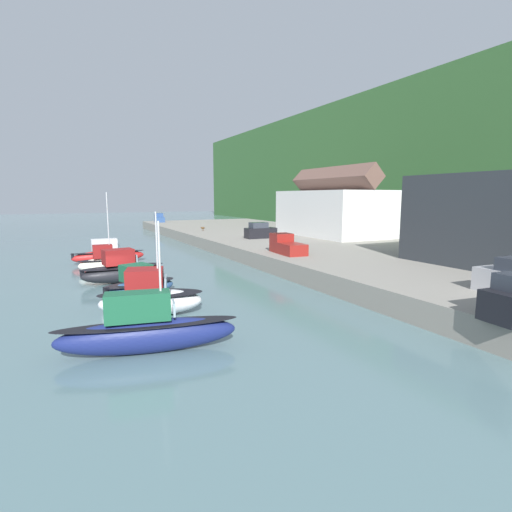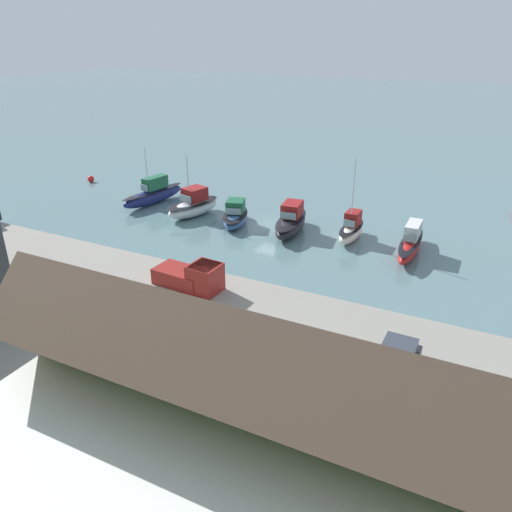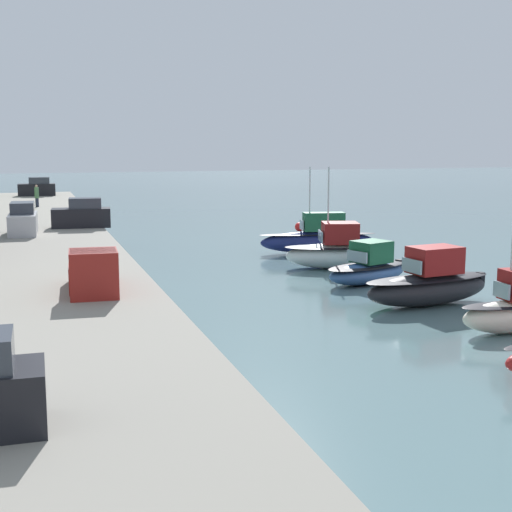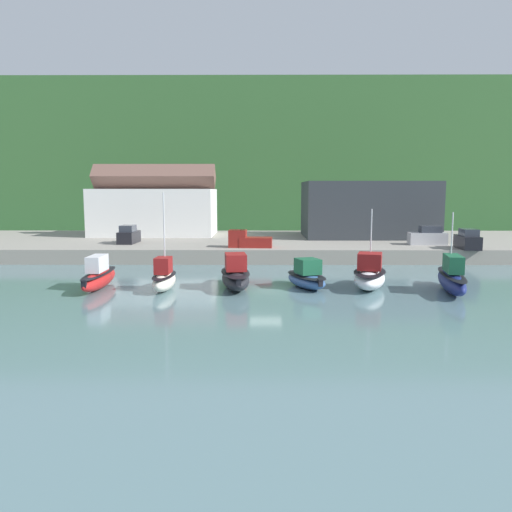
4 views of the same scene
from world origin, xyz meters
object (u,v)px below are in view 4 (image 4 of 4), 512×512
Objects in this scene: moored_boat_3 at (307,277)px; pickup_truck_1 at (247,240)px; parked_car_1 at (468,240)px; parked_car_3 at (129,235)px; moored_boat_4 at (370,275)px; moored_boat_5 at (452,278)px; moored_boat_2 at (235,275)px; parked_car_2 at (428,237)px; moored_boat_0 at (99,276)px; moored_boat_1 at (164,278)px.

moored_boat_3 is 16.25m from pickup_truck_1.
parked_car_1 is 38.33m from parked_car_3.
moored_boat_4 is (4.98, -0.26, 0.22)m from moored_boat_3.
moored_boat_5 is 2.00× the size of parked_car_3.
moored_boat_2 is 1.67× the size of parked_car_2.
pickup_truck_1 is (14.13, -4.33, -0.10)m from parked_car_3.
moored_boat_2 is at bearing -173.92° from moored_boat_5.
parked_car_1 is at bearing -7.50° from parked_car_3.
moored_boat_3 is at bearing 141.82° from parked_car_2.
parked_car_3 reaches higher than moored_boat_2.
parked_car_1 reaches higher than pickup_truck_1.
moored_boat_4 reaches higher than moored_boat_2.
parked_car_2 is at bearing -78.59° from pickup_truck_1.
parked_car_1 is (18.58, 14.00, 1.63)m from moored_boat_3.
moored_boat_2 is 5.70m from moored_boat_3.
parked_car_3 is (-37.91, 5.65, 0.00)m from parked_car_1.
moored_boat_0 is 1.29× the size of moored_boat_3.
pickup_truck_1 reaches higher than moored_boat_2.
moored_boat_2 is at bearing -143.78° from parked_car_1.
parked_car_3 is at bearing 155.32° from moored_boat_5.
moored_boat_5 is (27.51, -1.29, 0.10)m from moored_boat_0.
moored_boat_0 is at bearing 147.78° from pickup_truck_1.
parked_car_2 is 1.01× the size of parked_car_3.
parked_car_2 is at bearing 29.26° from moored_boat_0.
moored_boat_0 is 1.81× the size of parked_car_3.
moored_boat_3 is 4.99m from moored_boat_4.
parked_car_3 is (-35.02, 1.51, 0.00)m from parked_car_2.
parked_car_3 reaches higher than moored_boat_0.
moored_boat_0 is at bearing 122.50° from parked_car_2.
moored_boat_1 is at bearing 163.68° from pickup_truck_1.
parked_car_2 reaches higher than moored_boat_0.
parked_car_3 is at bearing 156.38° from moored_boat_4.
moored_boat_3 is 27.61m from parked_car_3.
moored_boat_1 is at bearing 167.05° from moored_boat_3.
moored_boat_5 is at bearing -0.01° from moored_boat_1.
parked_car_2 is at bearing -1.50° from parked_car_3.
moored_boat_1 is 1.74× the size of parked_car_1.
moored_boat_5 is at bearing -110.43° from parked_car_1.
moored_boat_5 is 17.46m from parked_car_1.
moored_boat_1 is 1.06× the size of moored_boat_2.
moored_boat_1 is at bearing -147.48° from parked_car_1.
pickup_truck_1 is (11.36, 15.67, 1.40)m from moored_boat_0.
moored_boat_0 is 1.14× the size of moored_boat_4.
moored_boat_3 is at bearing -137.42° from parked_car_1.
parked_car_1 reaches higher than moored_boat_2.
moored_boat_1 is 1.28× the size of moored_boat_3.
parked_car_2 is 21.08m from pickup_truck_1.
parked_car_3 reaches higher than pickup_truck_1.
parked_car_2 is (10.72, 18.40, 1.41)m from moored_boat_4.
parked_car_1 is 0.90× the size of pickup_truck_1.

